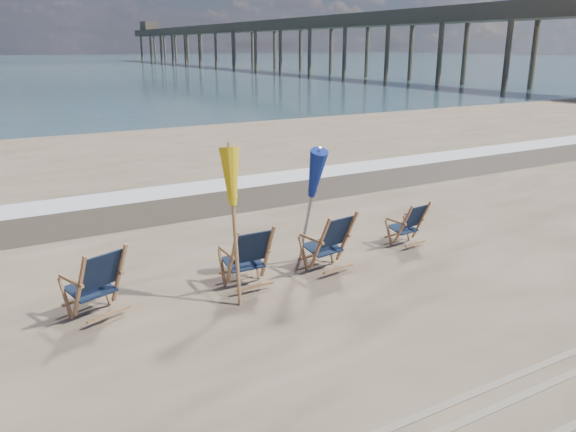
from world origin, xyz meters
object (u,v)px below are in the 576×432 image
umbrella_yellow (234,186)px  fishing_pier (271,39)px  beach_chair_0 (120,276)px  beach_chair_3 (421,222)px  beach_chair_1 (268,254)px  beach_chair_2 (347,239)px  umbrella_blue (309,172)px

umbrella_yellow → fishing_pier: fishing_pier is taller
beach_chair_0 → beach_chair_3: beach_chair_0 is taller
beach_chair_1 → beach_chair_2: 1.54m
beach_chair_1 → beach_chair_3: bearing=-174.1°
beach_chair_0 → fishing_pier: size_ratio=0.01×
fishing_pier → umbrella_yellow: bearing=-118.5°
beach_chair_3 → umbrella_yellow: size_ratio=0.39×
umbrella_yellow → fishing_pier: bearing=61.5°
beach_chair_0 → fishing_pier: bearing=-139.2°
beach_chair_2 → umbrella_yellow: (-2.19, -0.22, 1.25)m
beach_chair_3 → fishing_pier: bearing=-122.6°
fishing_pier → beach_chair_1: bearing=-118.1°
umbrella_yellow → umbrella_blue: size_ratio=1.04×
beach_chair_3 → fishing_pier: (35.22, 72.15, 4.20)m
beach_chair_1 → umbrella_blue: 1.56m
umbrella_yellow → fishing_pier: (39.40, 72.67, 2.85)m
fishing_pier → beach_chair_0: bearing=-119.6°
beach_chair_2 → fishing_pier: fishing_pier is taller
umbrella_yellow → umbrella_blue: 1.74m
umbrella_yellow → beach_chair_0: bearing=163.5°
beach_chair_1 → umbrella_blue: (0.98, 0.37, 1.16)m
beach_chair_1 → umbrella_yellow: bearing=19.7°
beach_chair_1 → umbrella_yellow: size_ratio=0.47×
beach_chair_1 → umbrella_blue: umbrella_blue is taller
umbrella_yellow → beach_chair_1: bearing=18.7°
beach_chair_2 → umbrella_yellow: bearing=-2.7°
beach_chair_3 → umbrella_blue: bearing=-8.1°
beach_chair_2 → umbrella_blue: 1.34m
beach_chair_0 → beach_chair_2: beach_chair_0 is taller
beach_chair_0 → umbrella_yellow: (1.62, -0.48, 1.25)m
umbrella_blue → fishing_pier: 81.43m
umbrella_yellow → fishing_pier: size_ratio=0.02×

